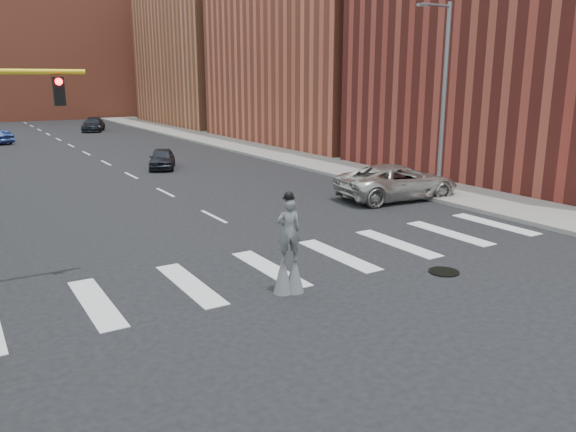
{
  "coord_description": "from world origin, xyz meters",
  "views": [
    {
      "loc": [
        -9.23,
        -13.11,
        5.63
      ],
      "look_at": [
        -0.89,
        0.55,
        1.7
      ],
      "focal_mm": 35.0,
      "sensor_mm": 36.0,
      "label": 1
    }
  ],
  "objects": [
    {
      "name": "car_far",
      "position": [
        4.86,
        50.95,
        0.72
      ],
      "size": [
        3.66,
        5.35,
        1.44
      ],
      "primitive_type": "imported",
      "rotation": [
        0.0,
        0.0,
        -0.37
      ],
      "color": "black",
      "rests_on": "ground"
    },
    {
      "name": "car_near",
      "position": [
        2.51,
        21.65,
        0.65
      ],
      "size": [
        2.86,
        4.1,
        1.3
      ],
      "primitive_type": "imported",
      "rotation": [
        0.0,
        0.0,
        -0.39
      ],
      "color": "black",
      "rests_on": "ground"
    },
    {
      "name": "ground_plane",
      "position": [
        0.0,
        0.0,
        0.0
      ],
      "size": [
        160.0,
        160.0,
        0.0
      ],
      "primitive_type": "plane",
      "color": "black",
      "rests_on": "ground"
    },
    {
      "name": "building_far",
      "position": [
        22.0,
        54.0,
        10.0
      ],
      "size": [
        16.0,
        22.0,
        20.0
      ],
      "primitive_type": "cube",
      "color": "#B76743",
      "rests_on": "ground"
    },
    {
      "name": "streetlight",
      "position": [
        10.9,
        6.0,
        4.9
      ],
      "size": [
        2.05,
        0.2,
        9.0
      ],
      "color": "slate",
      "rests_on": "ground"
    },
    {
      "name": "building_mid",
      "position": [
        22.0,
        30.0,
        12.0
      ],
      "size": [
        16.0,
        22.0,
        24.0
      ],
      "primitive_type": "cube",
      "color": "#B75339",
      "rests_on": "ground"
    },
    {
      "name": "suv_crossing",
      "position": [
        9.0,
        6.71,
        0.83
      ],
      "size": [
        6.24,
        3.36,
        1.66
      ],
      "primitive_type": "imported",
      "rotation": [
        0.0,
        0.0,
        1.47
      ],
      "color": "beige",
      "rests_on": "ground"
    },
    {
      "name": "sidewalk_right",
      "position": [
        12.5,
        25.0,
        0.09
      ],
      "size": [
        5.0,
        90.0,
        0.18
      ],
      "primitive_type": "cube",
      "color": "gray",
      "rests_on": "ground"
    },
    {
      "name": "manhole",
      "position": [
        3.0,
        -2.0,
        0.02
      ],
      "size": [
        0.9,
        0.9,
        0.04
      ],
      "primitive_type": "cylinder",
      "color": "black",
      "rests_on": "ground"
    },
    {
      "name": "stilt_performer",
      "position": [
        -1.79,
        -0.95,
        1.09
      ],
      "size": [
        0.83,
        0.61,
        2.79
      ],
      "rotation": [
        0.0,
        0.0,
        2.84
      ],
      "color": "#301D13",
      "rests_on": "ground"
    },
    {
      "name": "building_backdrop",
      "position": [
        6.0,
        78.0,
        9.0
      ],
      "size": [
        26.0,
        14.0,
        18.0
      ],
      "primitive_type": "cube",
      "color": "#B75339",
      "rests_on": "ground"
    }
  ]
}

